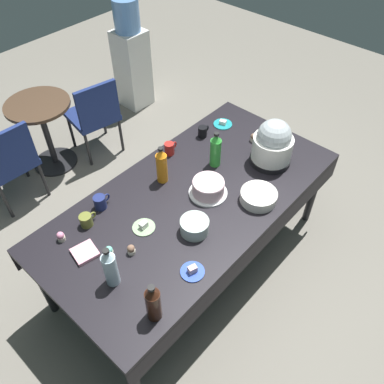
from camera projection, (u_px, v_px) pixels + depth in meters
name	position (u px, v px, depth m)	size (l,w,h in m)	color
ground	(192.00, 259.00, 3.29)	(9.00, 9.00, 0.00)	slate
potluck_table	(192.00, 203.00, 2.80)	(2.20, 1.10, 0.75)	black
frosted_layer_cake	(208.00, 188.00, 2.74)	(0.27, 0.27, 0.12)	silver
slow_cooker	(273.00, 144.00, 2.89)	(0.31, 0.31, 0.37)	black
glass_salad_bowl	(195.00, 226.00, 2.51)	(0.19, 0.19, 0.10)	#B2C6BC
ceramic_snack_bowl	(259.00, 196.00, 2.71)	(0.25, 0.25, 0.07)	silver
dessert_plate_sage	(144.00, 227.00, 2.55)	(0.15, 0.15, 0.05)	#8CA87F
dessert_plate_cobalt	(192.00, 271.00, 2.32)	(0.15, 0.15, 0.05)	#2D4CB2
dessert_plate_teal	(223.00, 124.00, 3.33)	(0.16, 0.16, 0.04)	teal
cupcake_vanilla	(131.00, 250.00, 2.40)	(0.05, 0.05, 0.07)	beige
cupcake_lemon	(61.00, 237.00, 2.47)	(0.05, 0.05, 0.07)	beige
cupcake_mint	(109.00, 251.00, 2.40)	(0.05, 0.05, 0.07)	beige
cupcake_cocoa	(253.00, 138.00, 3.16)	(0.05, 0.05, 0.07)	beige
soda_bottle_water	(110.00, 267.00, 2.19)	(0.08, 0.08, 0.30)	silver
soda_bottle_lime_soda	(216.00, 150.00, 2.90)	(0.08, 0.08, 0.29)	green
soda_bottle_cola	(153.00, 303.00, 2.05)	(0.08, 0.08, 0.29)	#33190F
soda_bottle_orange_juice	(162.00, 166.00, 2.77)	(0.08, 0.08, 0.30)	orange
coffee_mug_olive	(86.00, 220.00, 2.55)	(0.12, 0.08, 0.08)	olive
coffee_mug_black	(203.00, 132.00, 3.20)	(0.11, 0.07, 0.09)	black
coffee_mug_navy	(100.00, 202.00, 2.65)	(0.12, 0.08, 0.10)	navy
coffee_mug_red	(170.00, 148.00, 3.04)	(0.12, 0.07, 0.10)	#B2231E
paper_napkin_stack	(85.00, 252.00, 2.41)	(0.14, 0.14, 0.02)	pink
maroon_chair_left	(8.00, 160.00, 3.41)	(0.45, 0.45, 0.85)	navy
maroon_chair_right	(95.00, 113.00, 3.90)	(0.51, 0.51, 0.85)	navy
round_cafe_table	(43.00, 123.00, 3.77)	(0.60, 0.60, 0.72)	#473323
water_cooler	(131.00, 58.00, 4.48)	(0.32, 0.32, 1.24)	silver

